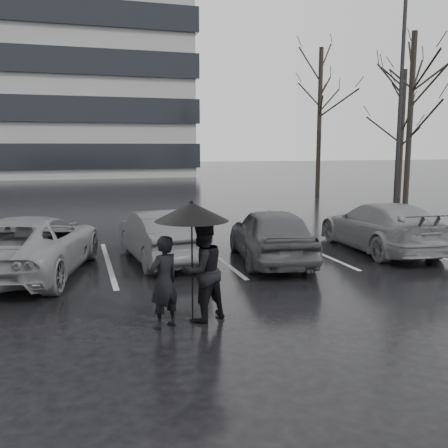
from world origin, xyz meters
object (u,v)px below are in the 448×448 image
pedestrian_left (164,282)px  pedestrian_right (202,271)px  car_west_b (32,245)px  car_main (271,234)px  lamp_post (400,116)px  car_west_a (160,235)px  tree_north (319,123)px  tree_ne (402,135)px  tree_east (410,122)px  car_east (381,226)px

pedestrian_left → pedestrian_right: 0.70m
car_west_b → car_main: bearing=-169.4°
car_west_b → pedestrian_left: pedestrian_left is taller
lamp_post → pedestrian_right: bearing=-136.7°
car_west_a → pedestrian_right: bearing=83.8°
pedestrian_left → tree_north: 23.34m
car_west_a → pedestrian_left: size_ratio=2.66×
car_main → tree_north: (9.24, 15.47, 3.56)m
car_west_b → tree_north: tree_north is taller
car_main → car_west_b: bearing=5.0°
car_main → car_west_b: 5.68m
car_main → pedestrian_right: pedestrian_right is taller
tree_ne → car_main: bearing=-135.6°
tree_ne → pedestrian_left: bearing=-134.7°
car_west_a → car_west_b: bearing=3.6°
car_west_a → tree_east: size_ratio=0.50×
car_west_b → car_east: 9.12m
car_main → pedestrian_right: 4.58m
car_west_a → pedestrian_right: 4.55m
car_west_a → pedestrian_right: pedestrian_right is taller
pedestrian_left → tree_north: (12.62, 19.32, 3.50)m
lamp_post → tree_ne: lamp_post is taller
car_main → tree_east: (10.24, 8.47, 3.31)m
car_main → car_east: bearing=-164.8°
car_east → tree_north: (5.78, 15.08, 3.57)m
tree_north → lamp_post: bearing=-94.2°
car_west_a → pedestrian_right: (-0.05, -4.55, 0.19)m
car_east → tree_ne: size_ratio=0.67×
car_west_b → pedestrian_left: (2.29, -4.23, 0.08)m
tree_ne → car_east: bearing=-127.5°
car_west_a → car_east: car_east is taller
car_west_a → car_west_b: (-3.00, -0.48, 0.02)m
car_west_a → car_west_b: 3.04m
car_west_b → pedestrian_right: size_ratio=2.87×
lamp_post → tree_east: 2.20m
car_main → lamp_post: (8.61, 7.00, 3.45)m
car_east → tree_north: tree_north is taller
tree_east → lamp_post: bearing=-137.8°
car_west_a → pedestrian_left: bearing=75.8°
car_west_b → pedestrian_right: pedestrian_right is taller
pedestrian_left → tree_ne: bearing=-164.4°
car_west_b → lamp_post: bearing=-140.7°
car_main → pedestrian_right: (-2.71, -3.68, 0.15)m
tree_ne → tree_north: size_ratio=0.82×
tree_east → car_main: bearing=-140.4°
tree_north → car_west_b: bearing=-134.7°
lamp_post → car_main: bearing=-140.9°
car_west_a → tree_east: (12.91, 7.61, 3.34)m
car_main → tree_ne: (12.74, 12.47, 2.81)m
car_west_b → tree_north: size_ratio=0.57×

